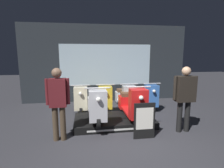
# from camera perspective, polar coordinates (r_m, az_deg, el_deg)

# --- Properties ---
(ground_plane) EXTENTS (30.00, 30.00, 0.00)m
(ground_plane) POSITION_cam_1_polar(r_m,az_deg,el_deg) (4.04, 5.35, -19.68)
(ground_plane) COLOR #2D2D33
(shop_wall_back) EXTENTS (6.93, 0.09, 3.20)m
(shop_wall_back) POSITION_cam_1_polar(r_m,az_deg,el_deg) (7.43, -1.91, 6.66)
(shop_wall_back) COLOR #23282D
(shop_wall_back) RESTS_ON ground_plane
(display_platform) EXTENTS (2.23, 1.20, 0.19)m
(display_platform) POSITION_cam_1_polar(r_m,az_deg,el_deg) (5.13, 0.66, -11.90)
(display_platform) COLOR black
(display_platform) RESTS_ON ground_plane
(scooter_display_left) EXTENTS (0.61, 1.78, 1.02)m
(scooter_display_left) POSITION_cam_1_polar(r_m,az_deg,el_deg) (4.85, -5.11, -7.05)
(scooter_display_left) COLOR black
(scooter_display_left) RESTS_ON display_platform
(scooter_display_right) EXTENTS (0.61, 1.78, 1.02)m
(scooter_display_right) POSITION_cam_1_polar(r_m,az_deg,el_deg) (5.01, 6.52, -6.53)
(scooter_display_right) COLOR black
(scooter_display_right) RESTS_ON display_platform
(scooter_backrow_0) EXTENTS (0.61, 1.78, 1.02)m
(scooter_backrow_0) POSITION_cam_1_polar(r_m,az_deg,el_deg) (6.39, -10.01, -4.86)
(scooter_backrow_0) COLOR black
(scooter_backrow_0) RESTS_ON ground_plane
(scooter_backrow_1) EXTENTS (0.61, 1.78, 1.02)m
(scooter_backrow_1) POSITION_cam_1_polar(r_m,az_deg,el_deg) (6.42, -2.79, -4.66)
(scooter_backrow_1) COLOR black
(scooter_backrow_1) RESTS_ON ground_plane
(scooter_backrow_2) EXTENTS (0.61, 1.78, 1.02)m
(scooter_backrow_2) POSITION_cam_1_polar(r_m,az_deg,el_deg) (6.55, 4.24, -4.39)
(scooter_backrow_2) COLOR black
(scooter_backrow_2) RESTS_ON ground_plane
(scooter_backrow_3) EXTENTS (0.61, 1.78, 1.02)m
(scooter_backrow_3) POSITION_cam_1_polar(r_m,az_deg,el_deg) (6.77, 10.91, -4.08)
(scooter_backrow_3) COLOR black
(scooter_backrow_3) RESTS_ON ground_plane
(person_left_browsing) EXTENTS (0.53, 0.22, 1.69)m
(person_left_browsing) POSITION_cam_1_polar(r_m,az_deg,el_deg) (4.13, -17.21, -4.88)
(person_left_browsing) COLOR #473828
(person_left_browsing) RESTS_ON ground_plane
(person_right_browsing) EXTENTS (0.63, 0.26, 1.68)m
(person_right_browsing) POSITION_cam_1_polar(r_m,az_deg,el_deg) (4.76, 22.69, -2.87)
(person_right_browsing) COLOR black
(person_right_browsing) RESTS_ON ground_plane
(price_sign_board) EXTENTS (0.51, 0.04, 0.87)m
(price_sign_board) POSITION_cam_1_polar(r_m,az_deg,el_deg) (4.25, 10.53, -11.74)
(price_sign_board) COLOR black
(price_sign_board) RESTS_ON ground_plane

